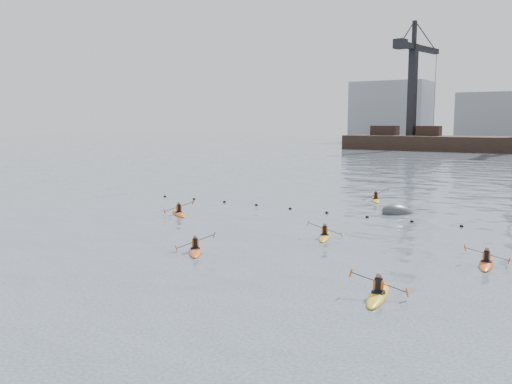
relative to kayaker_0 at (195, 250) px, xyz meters
The scene contains 9 objects.
ground 9.25m from the kayaker_0, 72.29° to the right, with size 400.00×400.00×0.00m, color #373F50.
float_line 13.92m from the kayaker_0, 80.43° to the left, with size 33.24×0.73×0.24m.
kayaker_0 is the anchor object (origin of this frame).
kayaker_1 10.21m from the kayaker_0, 10.58° to the right, with size 2.17×3.27×1.10m.
kayaker_2 10.88m from the kayaker_0, 134.51° to the left, with size 2.84×2.44×1.09m.
kayaker_3 7.53m from the kayaker_0, 57.55° to the left, with size 1.91×2.92×1.04m.
kayaker_4 13.57m from the kayaker_0, 21.62° to the left, with size 1.95×2.93×0.96m.
kayaker_5 21.26m from the kayaker_0, 85.65° to the left, with size 2.00×3.04×1.21m.
mooring_buoy 17.05m from the kayaker_0, 72.96° to the left, with size 2.52×1.49×1.26m, color #393C3E.
Camera 1 is at (13.66, -11.71, 6.42)m, focal length 38.00 mm.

